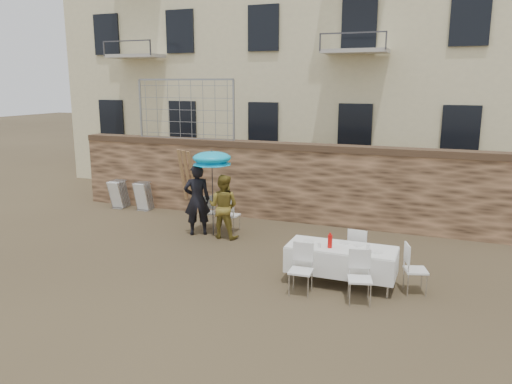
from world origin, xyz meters
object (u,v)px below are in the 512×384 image
(table_chair_side, at_px, (416,269))
(umbrella, at_px, (212,160))
(woman_dress, at_px, (223,206))
(chair_stack_left, at_px, (123,193))
(table_chair_front_right, at_px, (360,278))
(couple_chair_left, at_px, (207,212))
(chair_stack_right, at_px, (147,195))
(man_suit, at_px, (197,200))
(table_chair_back, at_px, (359,250))
(table_chair_front_left, at_px, (301,270))
(banquet_table, at_px, (342,249))
(couple_chair_right, at_px, (231,214))
(soda_bottle, at_px, (330,241))

(table_chair_side, bearing_deg, umbrella, 52.23)
(woman_dress, xyz_separation_m, chair_stack_left, (-4.42, 1.80, -0.36))
(table_chair_front_right, distance_m, table_chair_side, 1.24)
(couple_chair_left, height_order, chair_stack_right, couple_chair_left)
(umbrella, xyz_separation_m, chair_stack_right, (-3.17, 1.70, -1.52))
(man_suit, relative_size, umbrella, 0.89)
(table_chair_back, bearing_deg, chair_stack_left, -16.88)
(woman_dress, relative_size, table_chair_front_left, 1.71)
(banquet_table, height_order, table_chair_front_right, table_chair_front_right)
(man_suit, height_order, table_chair_side, man_suit)
(chair_stack_left, relative_size, chair_stack_right, 1.00)
(couple_chair_right, height_order, table_chair_back, same)
(couple_chair_right, xyz_separation_m, chair_stack_right, (-3.47, 1.25, -0.02))
(woman_dress, height_order, couple_chair_left, woman_dress)
(man_suit, bearing_deg, table_chair_front_right, 119.02)
(umbrella, xyz_separation_m, couple_chair_right, (0.30, 0.45, -1.50))
(soda_bottle, relative_size, chair_stack_right, 0.28)
(soda_bottle, height_order, chair_stack_left, soda_bottle)
(woman_dress, height_order, table_chair_front_left, woman_dress)
(couple_chair_right, bearing_deg, table_chair_front_left, 135.83)
(banquet_table, bearing_deg, table_chair_front_left, -128.66)
(table_chair_front_left, height_order, table_chair_back, same)
(man_suit, relative_size, table_chair_side, 1.94)
(chair_stack_right, bearing_deg, table_chair_back, -22.11)
(table_chair_back, bearing_deg, table_chair_front_left, 65.67)
(couple_chair_left, bearing_deg, woman_dress, 110.72)
(table_chair_front_right, bearing_deg, chair_stack_right, 134.25)
(woman_dress, bearing_deg, table_chair_front_right, 144.67)
(table_chair_back, bearing_deg, chair_stack_right, -19.15)
(woman_dress, height_order, soda_bottle, woman_dress)
(couple_chair_left, bearing_deg, table_chair_back, 126.26)
(woman_dress, height_order, table_chair_back, woman_dress)
(couple_chair_left, relative_size, table_chair_front_left, 1.00)
(table_chair_front_left, xyz_separation_m, table_chair_side, (2.00, 0.85, 0.00))
(man_suit, height_order, chair_stack_right, man_suit)
(umbrella, distance_m, couple_chair_left, 1.61)
(soda_bottle, distance_m, table_chair_back, 1.11)
(couple_chair_right, bearing_deg, table_chair_back, 159.56)
(man_suit, bearing_deg, table_chair_front_left, 112.06)
(chair_stack_left, bearing_deg, couple_chair_left, -18.79)
(banquet_table, height_order, table_chair_front_left, table_chair_front_left)
(chair_stack_left, bearing_deg, umbrella, -22.66)
(soda_bottle, xyz_separation_m, table_chair_front_left, (-0.40, -0.60, -0.43))
(couple_chair_left, relative_size, couple_chair_right, 1.00)
(couple_chair_left, distance_m, chair_stack_left, 3.87)
(banquet_table, bearing_deg, woman_dress, 150.98)
(couple_chair_left, relative_size, banquet_table, 0.46)
(woman_dress, distance_m, soda_bottle, 3.85)
(man_suit, distance_m, table_chair_back, 4.56)
(couple_chair_left, bearing_deg, umbrella, 98.61)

